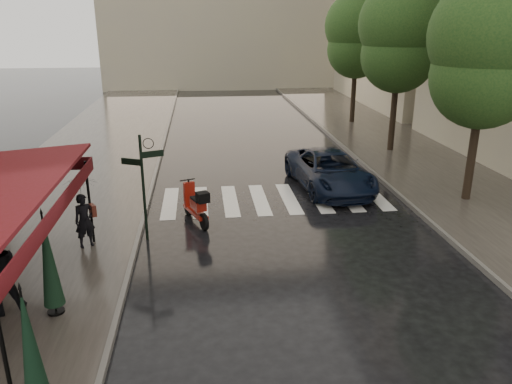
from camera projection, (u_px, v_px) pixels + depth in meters
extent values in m
plane|color=black|center=(187.00, 289.00, 11.79)|extent=(120.00, 120.00, 0.00)
cube|color=#38332D|center=(92.00, 159.00, 22.57)|extent=(6.00, 60.00, 0.12)
cube|color=#38332D|center=(405.00, 150.00, 24.13)|extent=(5.50, 60.00, 0.12)
cube|color=#595651|center=(160.00, 157.00, 22.89)|extent=(0.12, 60.00, 0.16)
cube|color=#595651|center=(349.00, 152.00, 23.83)|extent=(0.12, 60.00, 0.16)
cube|color=silver|center=(170.00, 203.00, 17.35)|extent=(0.50, 3.20, 0.01)
cube|color=silver|center=(200.00, 202.00, 17.46)|extent=(0.50, 3.20, 0.01)
cube|color=silver|center=(230.00, 201.00, 17.58)|extent=(0.50, 3.20, 0.01)
cube|color=silver|center=(260.00, 199.00, 17.69)|extent=(0.50, 3.20, 0.01)
cube|color=silver|center=(289.00, 198.00, 17.80)|extent=(0.50, 3.20, 0.01)
cube|color=silver|center=(318.00, 197.00, 17.91)|extent=(0.50, 3.20, 0.01)
cube|color=silver|center=(346.00, 196.00, 18.02)|extent=(0.50, 3.20, 0.01)
cube|color=silver|center=(374.00, 195.00, 18.13)|extent=(0.50, 3.20, 0.01)
cube|color=#4F0B0B|center=(59.00, 209.00, 10.29)|extent=(0.04, 7.00, 0.35)
cylinder|color=black|center=(3.00, 350.00, 7.57)|extent=(0.07, 0.07, 2.35)
cylinder|color=black|center=(90.00, 202.00, 13.67)|extent=(0.07, 0.07, 2.35)
cylinder|color=black|center=(144.00, 189.00, 13.98)|extent=(0.08, 0.08, 3.10)
cube|color=black|center=(152.00, 154.00, 13.68)|extent=(0.62, 0.26, 0.18)
cube|color=black|center=(131.00, 162.00, 13.69)|extent=(0.56, 0.29, 0.18)
cylinder|color=black|center=(474.00, 139.00, 16.77)|extent=(0.28, 0.28, 4.26)
sphere|color=#163814|center=(483.00, 77.00, 16.10)|extent=(3.40, 3.40, 3.40)
sphere|color=#163814|center=(489.00, 35.00, 15.68)|extent=(3.80, 3.80, 3.80)
cylinder|color=black|center=(394.00, 103.00, 23.30)|extent=(0.28, 0.28, 4.48)
sphere|color=#163814|center=(399.00, 55.00, 22.59)|extent=(3.40, 3.40, 3.40)
sphere|color=#163814|center=(401.00, 24.00, 22.15)|extent=(3.80, 3.80, 3.80)
cylinder|color=black|center=(354.00, 86.00, 29.91)|extent=(0.28, 0.28, 4.37)
sphere|color=#163814|center=(356.00, 49.00, 29.22)|extent=(3.40, 3.40, 3.40)
sphere|color=#163814|center=(358.00, 25.00, 28.79)|extent=(3.80, 3.80, 3.80)
sphere|color=#163814|center=(359.00, 2.00, 28.38)|extent=(2.60, 2.60, 2.60)
imported|color=black|center=(85.00, 221.00, 13.54)|extent=(0.66, 0.59, 1.51)
imported|color=black|center=(79.00, 178.00, 13.15)|extent=(1.23, 1.24, 0.82)
cube|color=#531F16|center=(93.00, 210.00, 13.61)|extent=(0.25, 0.30, 0.32)
cylinder|color=black|center=(204.00, 222.00, 15.07)|extent=(0.29, 0.53, 0.52)
cylinder|color=black|center=(188.00, 207.00, 16.21)|extent=(0.29, 0.53, 0.52)
cube|color=maroon|center=(195.00, 211.00, 15.63)|extent=(0.80, 1.43, 0.11)
cube|color=maroon|center=(198.00, 204.00, 15.30)|extent=(0.52, 0.68, 0.31)
cube|color=maroon|center=(189.00, 194.00, 15.91)|extent=(0.37, 0.25, 0.82)
cylinder|color=black|center=(187.00, 180.00, 15.85)|extent=(0.48, 0.22, 0.04)
cube|color=black|center=(203.00, 197.00, 14.84)|extent=(0.44, 0.43, 0.31)
imported|color=black|center=(329.00, 170.00, 18.67)|extent=(2.81, 5.25, 1.40)
cylinder|color=black|center=(31.00, 351.00, 7.62)|extent=(0.04, 0.04, 2.15)
cone|color=black|center=(30.00, 345.00, 7.58)|extent=(0.40, 0.40, 2.04)
cylinder|color=black|center=(56.00, 311.00, 10.65)|extent=(0.36, 0.36, 0.05)
cylinder|color=black|center=(49.00, 264.00, 10.28)|extent=(0.04, 0.04, 2.22)
cone|color=black|center=(48.00, 259.00, 10.24)|extent=(0.43, 0.43, 2.11)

